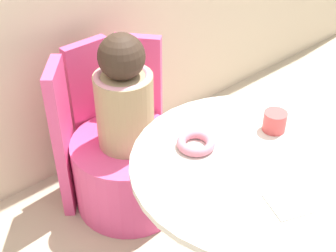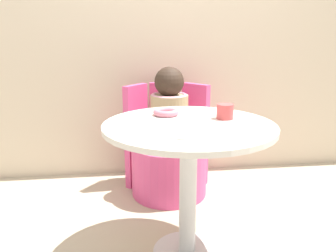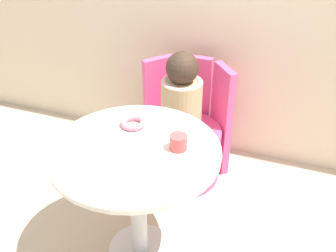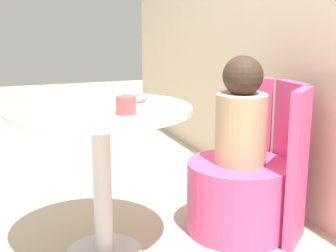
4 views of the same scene
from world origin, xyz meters
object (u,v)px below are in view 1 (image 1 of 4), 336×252
(tub_chair, at_px, (129,171))
(donut, at_px, (196,143))
(cup, at_px, (275,121))
(round_table, at_px, (248,194))
(child_figure, at_px, (124,96))

(tub_chair, relative_size, donut, 4.03)
(cup, bearing_deg, tub_chair, 106.83)
(tub_chair, distance_m, donut, 0.77)
(round_table, bearing_deg, donut, 116.30)
(tub_chair, height_order, child_figure, child_figure)
(tub_chair, distance_m, child_figure, 0.44)
(round_table, xyz_separation_m, cup, (0.19, 0.07, 0.19))
(cup, bearing_deg, round_table, -160.92)
(round_table, distance_m, cup, 0.28)
(tub_chair, bearing_deg, cup, -73.17)
(child_figure, xyz_separation_m, donut, (-0.09, -0.54, 0.10))
(round_table, relative_size, donut, 6.12)
(round_table, distance_m, tub_chair, 0.81)
(donut, distance_m, cup, 0.30)
(round_table, xyz_separation_m, donut, (-0.09, 0.18, 0.17))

